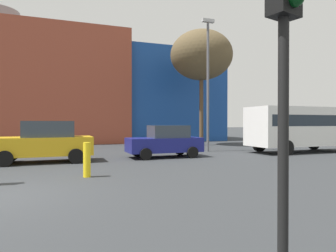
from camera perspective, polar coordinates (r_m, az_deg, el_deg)
parked_car_2 at (r=14.69m, az=-22.40°, el=-2.78°), size 4.31×2.11×1.87m
parked_car_3 at (r=15.60m, az=-0.53°, el=-2.94°), size 3.81×1.87×1.65m
white_bus at (r=20.09m, az=23.94°, el=0.08°), size 6.80×2.62×2.72m
traffic_light_near_right at (r=3.77m, az=21.35°, el=16.95°), size 0.41×0.40×3.86m
bare_tree_0 at (r=24.78m, az=6.34°, el=13.14°), size 4.95×4.95×9.17m
bollard_yellow_1 at (r=10.28m, az=-15.10°, el=-6.18°), size 0.24×0.24×1.14m
street_lamp at (r=19.22m, az=7.56°, el=9.21°), size 0.80×0.24×8.27m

